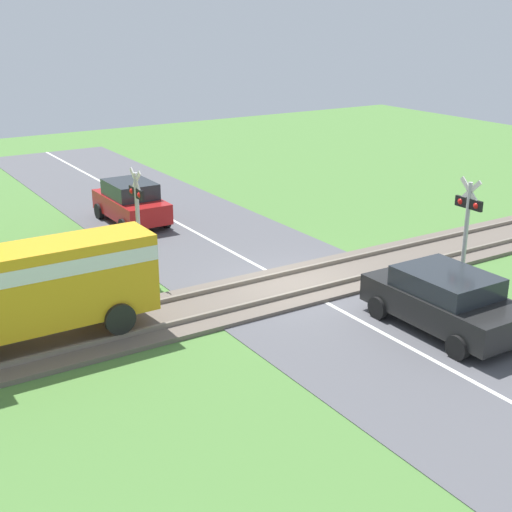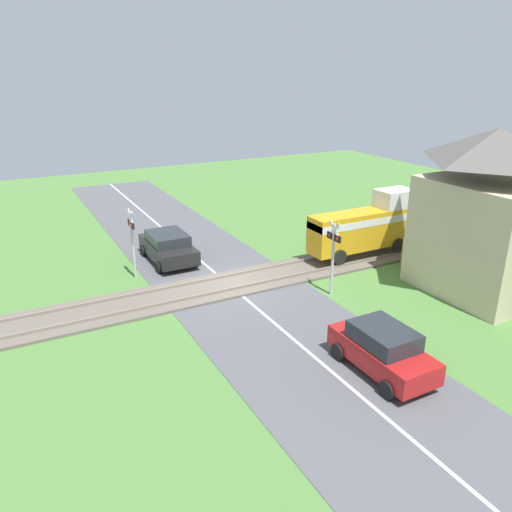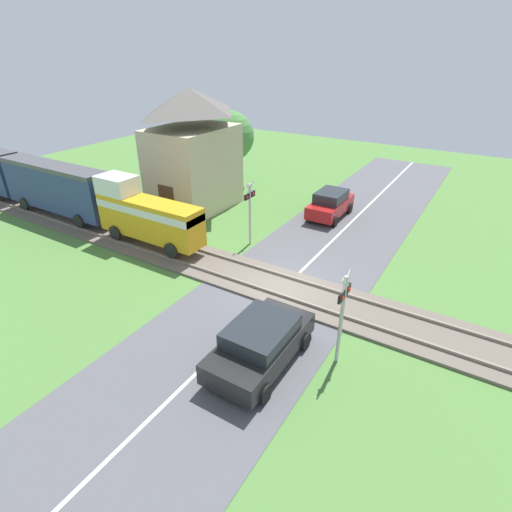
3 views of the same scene
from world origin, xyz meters
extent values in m
plane|color=#4C7A38|center=(0.00, 0.00, 0.00)|extent=(60.00, 60.00, 0.00)
cube|color=#515156|center=(0.00, 0.00, 0.01)|extent=(48.00, 6.40, 0.02)
cube|color=silver|center=(0.00, 0.00, 0.02)|extent=(48.00, 0.12, 0.00)
cube|color=#665B51|center=(0.00, 0.00, 0.06)|extent=(2.80, 48.00, 0.12)
cube|color=slate|center=(-0.72, 0.00, 0.18)|extent=(0.10, 48.00, 0.12)
cube|color=slate|center=(0.72, 0.00, 0.18)|extent=(0.10, 48.00, 0.12)
cube|color=gold|center=(0.00, 7.52, 1.57)|extent=(1.35, 5.93, 1.90)
cube|color=silver|center=(0.00, 7.52, 2.09)|extent=(1.37, 5.93, 0.36)
cylinder|color=black|center=(-0.72, 5.62, 0.62)|extent=(0.14, 0.76, 0.76)
cylinder|color=black|center=(0.72, 5.62, 0.62)|extent=(0.14, 0.76, 0.76)
cube|color=black|center=(-4.26, -1.44, 0.65)|extent=(4.13, 1.90, 0.71)
cube|color=#23282D|center=(-4.26, -1.44, 1.26)|extent=(2.27, 1.75, 0.50)
cylinder|color=black|center=(-2.92, -0.49, 0.30)|extent=(0.60, 0.18, 0.60)
cylinder|color=black|center=(-2.92, -2.39, 0.30)|extent=(0.60, 0.18, 0.60)
cylinder|color=black|center=(-5.61, -0.49, 0.30)|extent=(0.60, 0.18, 0.60)
cube|color=#A81919|center=(8.53, 1.44, 0.66)|extent=(3.71, 1.64, 0.72)
cube|color=#23282D|center=(8.53, 1.44, 1.31)|extent=(2.04, 1.51, 0.57)
cylinder|color=black|center=(7.32, 0.62, 0.30)|extent=(0.60, 0.18, 0.60)
cylinder|color=black|center=(7.32, 2.26, 0.30)|extent=(0.60, 0.18, 0.60)
cylinder|color=black|center=(9.74, 0.62, 0.30)|extent=(0.60, 0.18, 0.60)
cylinder|color=black|center=(9.74, 2.26, 0.30)|extent=(0.60, 0.18, 0.60)
cylinder|color=#B7B7B7|center=(-2.92, -3.53, 1.61)|extent=(0.12, 0.12, 3.22)
cube|color=black|center=(-2.92, -3.53, 2.64)|extent=(0.90, 0.08, 0.28)
sphere|color=red|center=(-3.19, -3.53, 2.64)|extent=(0.18, 0.18, 0.18)
sphere|color=red|center=(-2.65, -3.53, 2.64)|extent=(0.18, 0.18, 0.18)
cube|color=silver|center=(-2.92, -3.53, 2.97)|extent=(0.72, 0.04, 0.72)
cube|color=silver|center=(-2.92, -3.53, 2.97)|extent=(0.72, 0.04, 0.72)
cylinder|color=#B7B7B7|center=(2.92, 3.53, 1.61)|extent=(0.12, 0.12, 3.22)
cube|color=black|center=(2.92, 3.53, 2.64)|extent=(0.90, 0.08, 0.28)
sphere|color=red|center=(3.19, 3.53, 2.64)|extent=(0.18, 0.18, 0.18)
sphere|color=red|center=(2.65, 3.53, 2.64)|extent=(0.18, 0.18, 0.18)
cube|color=silver|center=(2.92, 3.53, 2.97)|extent=(0.72, 0.04, 0.72)
cube|color=silver|center=(2.92, 3.53, 2.97)|extent=(0.72, 0.04, 0.72)
camera|label=1|loc=(-15.46, 11.13, 7.55)|focal=50.00mm
camera|label=2|loc=(18.93, -8.68, 9.27)|focal=35.00mm
camera|label=3|loc=(-12.77, -6.50, 9.18)|focal=28.00mm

